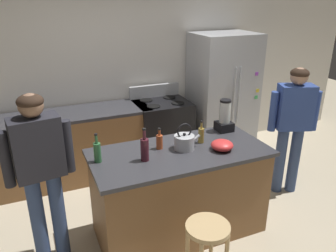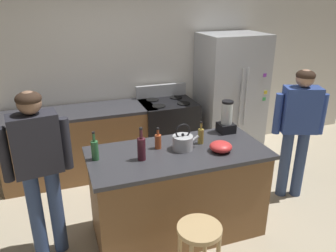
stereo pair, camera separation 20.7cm
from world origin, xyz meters
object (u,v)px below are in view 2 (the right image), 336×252
at_px(bottle_olive_oil, 95,150).
at_px(person_by_island_left, 38,162).
at_px(kitchen_island, 178,192).
at_px(blender_appliance, 227,119).
at_px(tea_kettle, 183,142).
at_px(bottle_cooking_sauce, 158,141).
at_px(mixing_bowl, 221,147).
at_px(person_by_sink_right, 298,123).
at_px(bottle_wine, 141,148).
at_px(bottle_vinegar, 201,136).
at_px(bar_stool, 199,242).
at_px(refrigerator, 230,97).
at_px(stove_range, 168,132).

bearing_deg(bottle_olive_oil, person_by_island_left, 177.31).
distance_m(kitchen_island, blender_appliance, 0.95).
distance_m(bottle_olive_oil, tea_kettle, 0.84).
xyz_separation_m(bottle_cooking_sauce, mixing_bowl, (0.55, -0.27, -0.03)).
bearing_deg(person_by_sink_right, bottle_cooking_sauce, -178.30).
bearing_deg(bottle_wine, blender_appliance, 17.50).
xyz_separation_m(kitchen_island, person_by_sink_right, (1.56, 0.18, 0.49)).
bearing_deg(kitchen_island, person_by_sink_right, 6.58).
relative_size(kitchen_island, bottle_vinegar, 7.38).
bearing_deg(bottle_wine, tea_kettle, 10.35).
xyz_separation_m(mixing_bowl, tea_kettle, (-0.33, 0.17, 0.03)).
bearing_deg(bar_stool, person_by_island_left, 142.45).
distance_m(bottle_cooking_sauce, bottle_wine, 0.28).
bearing_deg(bottle_olive_oil, bottle_wine, -19.40).
bearing_deg(blender_appliance, refrigerator, 58.97).
relative_size(bottle_vinegar, mixing_bowl, 1.08).
xyz_separation_m(bottle_olive_oil, mixing_bowl, (1.17, -0.23, -0.05)).
xyz_separation_m(bottle_olive_oil, tea_kettle, (0.84, -0.06, -0.02)).
bearing_deg(blender_appliance, bottle_wine, -162.50).
bearing_deg(person_by_sink_right, bottle_wine, -173.19).
bearing_deg(stove_range, bottle_vinegar, -95.87).
distance_m(kitchen_island, mixing_bowl, 0.66).
bearing_deg(person_by_island_left, blender_appliance, 4.90).
bearing_deg(person_by_sink_right, bar_stool, -150.30).
bearing_deg(bar_stool, blender_appliance, 53.40).
xyz_separation_m(bottle_vinegar, tea_kettle, (-0.22, -0.07, -0.01)).
relative_size(blender_appliance, bottle_cooking_sauce, 1.66).
relative_size(kitchen_island, bottle_cooking_sauce, 8.06).
distance_m(refrigerator, bottle_wine, 2.37).
relative_size(bottle_olive_oil, tea_kettle, 1.00).
xyz_separation_m(blender_appliance, bottle_vinegar, (-0.39, -0.18, -0.07)).
distance_m(bottle_wine, mixing_bowl, 0.77).
xyz_separation_m(refrigerator, bottle_olive_oil, (-2.18, -1.41, 0.12)).
xyz_separation_m(person_by_sink_right, bar_stool, (-1.67, -0.96, -0.46)).
height_order(bottle_olive_oil, tea_kettle, bottle_olive_oil).
distance_m(person_by_sink_right, bottle_wine, 1.95).
relative_size(refrigerator, bottle_cooking_sauce, 8.52).
height_order(person_by_island_left, blender_appliance, person_by_island_left).
height_order(person_by_sink_right, bottle_vinegar, person_by_sink_right).
distance_m(person_by_sink_right, tea_kettle, 1.51).
xyz_separation_m(person_by_island_left, bottle_olive_oil, (0.49, -0.02, 0.05)).
xyz_separation_m(person_by_sink_right, bottle_cooking_sauce, (-1.72, -0.05, 0.05)).
height_order(kitchen_island, person_by_sink_right, person_by_sink_right).
bearing_deg(tea_kettle, person_by_island_left, 176.37).
distance_m(bar_stool, bottle_olive_oil, 1.21).
distance_m(kitchen_island, bottle_olive_oil, 0.97).
height_order(bottle_olive_oil, bottle_cooking_sauce, bottle_olive_oil).
bearing_deg(bar_stool, bottle_olive_oil, 127.57).
bearing_deg(kitchen_island, mixing_bowl, -19.74).
relative_size(bottle_wine, tea_kettle, 1.15).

